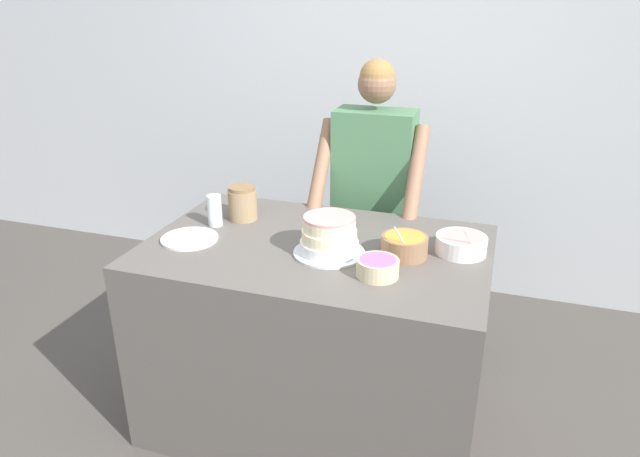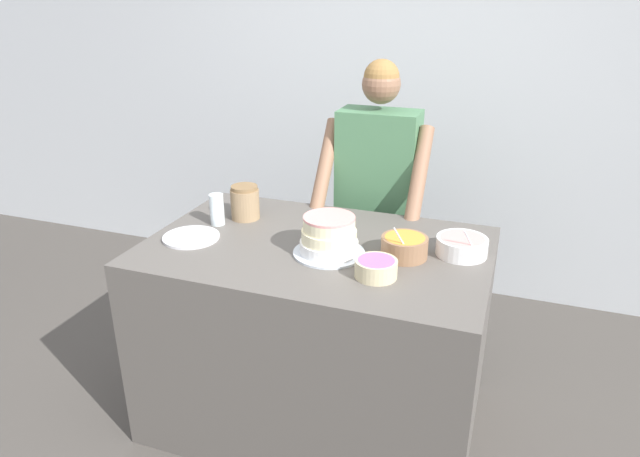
{
  "view_description": "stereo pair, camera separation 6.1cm",
  "coord_description": "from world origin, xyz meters",
  "px_view_note": "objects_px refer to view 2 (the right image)",
  "views": [
    {
      "loc": [
        0.7,
        -1.62,
        1.89
      ],
      "look_at": [
        0.03,
        0.42,
        0.99
      ],
      "focal_mm": 32.0,
      "sensor_mm": 36.0,
      "label": 1
    },
    {
      "loc": [
        0.76,
        -1.6,
        1.89
      ],
      "look_at": [
        0.03,
        0.42,
        0.99
      ],
      "focal_mm": 32.0,
      "sensor_mm": 36.0,
      "label": 2
    }
  ],
  "objects_px": {
    "drinking_glass": "(217,209)",
    "frosting_bowl_purple": "(376,268)",
    "ceramic_plate": "(191,237)",
    "stoneware_jar": "(245,202)",
    "frosting_bowl_pink": "(462,245)",
    "frosting_bowl_orange": "(404,246)",
    "person_baker": "(377,186)",
    "cake": "(329,237)"
  },
  "relations": [
    {
      "from": "ceramic_plate",
      "to": "stoneware_jar",
      "type": "height_order",
      "value": "stoneware_jar"
    },
    {
      "from": "frosting_bowl_purple",
      "to": "ceramic_plate",
      "type": "distance_m",
      "value": 0.85
    },
    {
      "from": "frosting_bowl_orange",
      "to": "cake",
      "type": "bearing_deg",
      "value": -165.18
    },
    {
      "from": "frosting_bowl_purple",
      "to": "stoneware_jar",
      "type": "height_order",
      "value": "stoneware_jar"
    },
    {
      "from": "cake",
      "to": "frosting_bowl_pink",
      "type": "relative_size",
      "value": 1.42
    },
    {
      "from": "frosting_bowl_purple",
      "to": "frosting_bowl_pink",
      "type": "bearing_deg",
      "value": 47.79
    },
    {
      "from": "drinking_glass",
      "to": "ceramic_plate",
      "type": "distance_m",
      "value": 0.2
    },
    {
      "from": "cake",
      "to": "frosting_bowl_orange",
      "type": "bearing_deg",
      "value": 14.82
    },
    {
      "from": "frosting_bowl_pink",
      "to": "frosting_bowl_orange",
      "type": "distance_m",
      "value": 0.24
    },
    {
      "from": "frosting_bowl_orange",
      "to": "frosting_bowl_purple",
      "type": "xyz_separation_m",
      "value": [
        -0.06,
        -0.21,
        -0.01
      ]
    },
    {
      "from": "frosting_bowl_pink",
      "to": "frosting_bowl_orange",
      "type": "relative_size",
      "value": 1.1
    },
    {
      "from": "cake",
      "to": "frosting_bowl_pink",
      "type": "bearing_deg",
      "value": 19.2
    },
    {
      "from": "cake",
      "to": "stoneware_jar",
      "type": "bearing_deg",
      "value": 154.03
    },
    {
      "from": "cake",
      "to": "drinking_glass",
      "type": "bearing_deg",
      "value": 167.32
    },
    {
      "from": "frosting_bowl_orange",
      "to": "stoneware_jar",
      "type": "xyz_separation_m",
      "value": [
        -0.8,
        0.17,
        0.03
      ]
    },
    {
      "from": "person_baker",
      "to": "cake",
      "type": "distance_m",
      "value": 0.77
    },
    {
      "from": "drinking_glass",
      "to": "ceramic_plate",
      "type": "height_order",
      "value": "drinking_glass"
    },
    {
      "from": "drinking_glass",
      "to": "frosting_bowl_purple",
      "type": "bearing_deg",
      "value": -17.73
    },
    {
      "from": "person_baker",
      "to": "frosting_bowl_purple",
      "type": "height_order",
      "value": "person_baker"
    },
    {
      "from": "person_baker",
      "to": "drinking_glass",
      "type": "relative_size",
      "value": 10.99
    },
    {
      "from": "frosting_bowl_orange",
      "to": "drinking_glass",
      "type": "distance_m",
      "value": 0.88
    },
    {
      "from": "frosting_bowl_purple",
      "to": "drinking_glass",
      "type": "xyz_separation_m",
      "value": [
        -0.82,
        0.26,
        0.03
      ]
    },
    {
      "from": "cake",
      "to": "frosting_bowl_pink",
      "type": "distance_m",
      "value": 0.54
    },
    {
      "from": "person_baker",
      "to": "frosting_bowl_purple",
      "type": "xyz_separation_m",
      "value": [
        0.23,
        -0.9,
        -0.01
      ]
    },
    {
      "from": "frosting_bowl_pink",
      "to": "drinking_glass",
      "type": "distance_m",
      "value": 1.1
    },
    {
      "from": "frosting_bowl_purple",
      "to": "stoneware_jar",
      "type": "bearing_deg",
      "value": 152.96
    },
    {
      "from": "frosting_bowl_pink",
      "to": "stoneware_jar",
      "type": "height_order",
      "value": "stoneware_jar"
    },
    {
      "from": "frosting_bowl_purple",
      "to": "ceramic_plate",
      "type": "height_order",
      "value": "frosting_bowl_purple"
    },
    {
      "from": "frosting_bowl_orange",
      "to": "ceramic_plate",
      "type": "relative_size",
      "value": 0.77
    },
    {
      "from": "person_baker",
      "to": "frosting_bowl_purple",
      "type": "bearing_deg",
      "value": -75.57
    },
    {
      "from": "frosting_bowl_orange",
      "to": "frosting_bowl_purple",
      "type": "distance_m",
      "value": 0.22
    },
    {
      "from": "drinking_glass",
      "to": "stoneware_jar",
      "type": "height_order",
      "value": "stoneware_jar"
    },
    {
      "from": "drinking_glass",
      "to": "stoneware_jar",
      "type": "distance_m",
      "value": 0.14
    },
    {
      "from": "frosting_bowl_pink",
      "to": "ceramic_plate",
      "type": "relative_size",
      "value": 0.85
    },
    {
      "from": "person_baker",
      "to": "ceramic_plate",
      "type": "height_order",
      "value": "person_baker"
    },
    {
      "from": "cake",
      "to": "drinking_glass",
      "type": "distance_m",
      "value": 0.6
    },
    {
      "from": "drinking_glass",
      "to": "cake",
      "type": "bearing_deg",
      "value": -12.68
    },
    {
      "from": "frosting_bowl_orange",
      "to": "frosting_bowl_purple",
      "type": "height_order",
      "value": "frosting_bowl_orange"
    },
    {
      "from": "cake",
      "to": "frosting_bowl_orange",
      "type": "xyz_separation_m",
      "value": [
        0.29,
        0.08,
        -0.03
      ]
    },
    {
      "from": "person_baker",
      "to": "stoneware_jar",
      "type": "distance_m",
      "value": 0.73
    },
    {
      "from": "frosting_bowl_orange",
      "to": "drinking_glass",
      "type": "height_order",
      "value": "frosting_bowl_orange"
    },
    {
      "from": "cake",
      "to": "drinking_glass",
      "type": "height_order",
      "value": "cake"
    }
  ]
}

